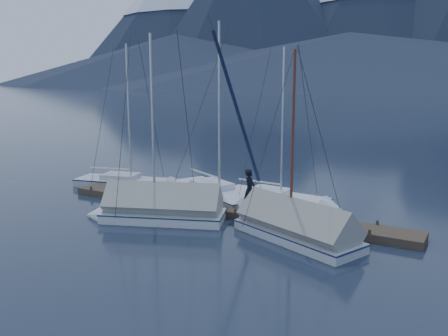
{
  "coord_description": "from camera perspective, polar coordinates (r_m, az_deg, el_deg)",
  "views": [
    {
      "loc": [
        10.89,
        -16.98,
        6.38
      ],
      "look_at": [
        0.0,
        2.0,
        2.2
      ],
      "focal_mm": 38.0,
      "sensor_mm": 36.0,
      "label": 1
    }
  ],
  "objects": [
    {
      "name": "person",
      "position": [
        22.03,
        3.1,
        -2.57
      ],
      "size": [
        0.51,
        0.73,
        1.89
      ],
      "primitive_type": "imported",
      "rotation": [
        0.0,
        0.0,
        1.66
      ],
      "color": "black",
      "rests_on": "dock"
    },
    {
      "name": "dock",
      "position": [
        22.76,
        -0.0,
        -5.18
      ],
      "size": [
        18.0,
        1.5,
        0.54
      ],
      "color": "#382D23",
      "rests_on": "ground"
    },
    {
      "name": "mooring_posts",
      "position": [
        22.94,
        -1.09,
        -4.43
      ],
      "size": [
        15.12,
        1.52,
        0.35
      ],
      "color": "#382D23",
      "rests_on": "ground"
    },
    {
      "name": "sailboat_open_mid",
      "position": [
        24.89,
        0.11,
        -3.62
      ],
      "size": [
        7.77,
        5.36,
        10.08
      ],
      "color": "silver",
      "rests_on": "ground"
    },
    {
      "name": "sailboat_covered_near",
      "position": [
        19.52,
        7.69,
        -7.09
      ],
      "size": [
        6.61,
        4.14,
        8.26
      ],
      "color": "silver",
      "rests_on": "ground"
    },
    {
      "name": "sailboat_covered_far",
      "position": [
        21.81,
        -8.61,
        -5.11
      ],
      "size": [
        6.72,
        4.11,
        9.06
      ],
      "color": "silver",
      "rests_on": "ground"
    },
    {
      "name": "sailboat_open_right",
      "position": [
        24.51,
        7.8,
        -4.01
      ],
      "size": [
        6.66,
        2.81,
        8.65
      ],
      "color": "silver",
      "rests_on": "ground"
    },
    {
      "name": "sailboat_open_left",
      "position": [
        28.55,
        -10.22,
        -1.94
      ],
      "size": [
        7.14,
        3.59,
        9.1
      ],
      "color": "silver",
      "rests_on": "ground"
    },
    {
      "name": "ground",
      "position": [
        21.16,
        -2.71,
        -6.75
      ],
      "size": [
        1000.0,
        1000.0,
        0.0
      ],
      "primitive_type": "plane",
      "color": "black",
      "rests_on": "ground"
    }
  ]
}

